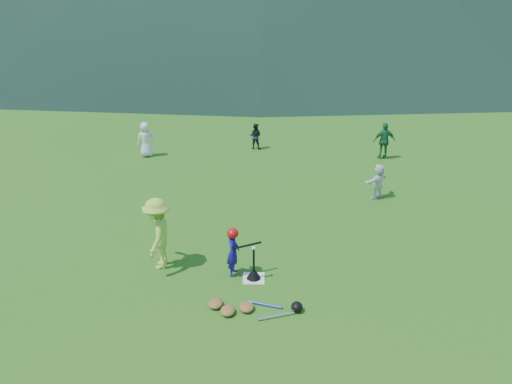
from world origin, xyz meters
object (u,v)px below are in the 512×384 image
at_px(fielder_c, 384,141).
at_px(equipment_pile, 247,307).
at_px(fielder_a, 146,140).
at_px(fielder_d, 378,181).
at_px(batter_child, 233,252).
at_px(fielder_b, 255,136).
at_px(batting_tee, 254,274).
at_px(home_plate, 254,278).
at_px(adult_coach, 158,234).

relative_size(fielder_c, equipment_pile, 0.71).
bearing_deg(fielder_a, fielder_c, 159.99).
bearing_deg(fielder_c, fielder_d, 71.76).
xyz_separation_m(batter_child, equipment_pile, (0.33, -1.26, -0.46)).
xyz_separation_m(batter_child, fielder_c, (4.74, 7.42, 0.11)).
relative_size(fielder_a, fielder_d, 1.21).
bearing_deg(fielder_b, equipment_pile, 102.58).
bearing_deg(batting_tee, home_plate, 0.00).
bearing_deg(batter_child, fielder_b, 3.37).
bearing_deg(adult_coach, batting_tee, 78.72).
height_order(batter_child, fielder_a, fielder_a).
distance_m(batting_tee, equipment_pile, 1.08).
relative_size(fielder_d, equipment_pile, 0.56).
bearing_deg(batting_tee, fielder_b, 90.95).
relative_size(batter_child, fielder_a, 0.87).
bearing_deg(adult_coach, home_plate, 78.72).
bearing_deg(home_plate, equipment_pile, -95.83).
distance_m(adult_coach, fielder_c, 9.56).
distance_m(home_plate, fielder_d, 5.46).
xyz_separation_m(adult_coach, fielder_d, (5.47, 3.77, -0.30)).
bearing_deg(fielder_b, batting_tee, 103.34).
height_order(batter_child, fielder_c, fielder_c).
height_order(home_plate, equipment_pile, equipment_pile).
distance_m(adult_coach, fielder_d, 6.65).
height_order(adult_coach, fielder_c, adult_coach).
distance_m(adult_coach, equipment_pile, 2.58).
xyz_separation_m(batter_child, adult_coach, (-1.61, 0.28, 0.27)).
bearing_deg(fielder_c, adult_coach, 44.91).
bearing_deg(fielder_d, equipment_pile, 15.44).
bearing_deg(home_plate, batter_child, 156.90).
distance_m(home_plate, adult_coach, 2.24).
distance_m(fielder_b, equipment_pile, 9.68).
distance_m(fielder_c, equipment_pile, 9.75).
xyz_separation_m(fielder_c, equipment_pile, (-4.42, -8.67, -0.57)).
height_order(fielder_a, fielder_b, fielder_a).
distance_m(fielder_a, fielder_c, 8.24).
xyz_separation_m(fielder_b, equipment_pile, (0.03, -9.67, -0.41)).
height_order(fielder_c, equipment_pile, fielder_c).
height_order(home_plate, batter_child, batter_child).
distance_m(fielder_b, batting_tee, 8.61).
bearing_deg(fielder_d, batter_child, 5.48).
bearing_deg(fielder_c, batting_tee, 57.05).
xyz_separation_m(adult_coach, equipment_pile, (1.94, -1.53, -0.73)).
relative_size(home_plate, fielder_b, 0.47).
bearing_deg(home_plate, batting_tee, 0.00).
distance_m(fielder_b, fielder_c, 4.56).
distance_m(fielder_b, fielder_d, 5.63).
bearing_deg(fielder_a, fielder_d, 135.39).
height_order(fielder_a, batting_tee, fielder_a).
bearing_deg(home_plate, fielder_d, 51.10).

